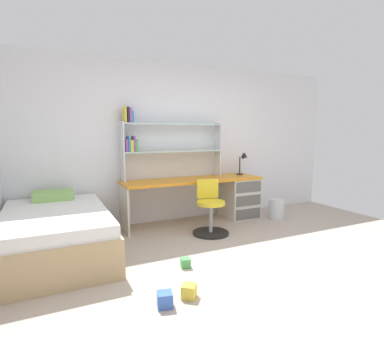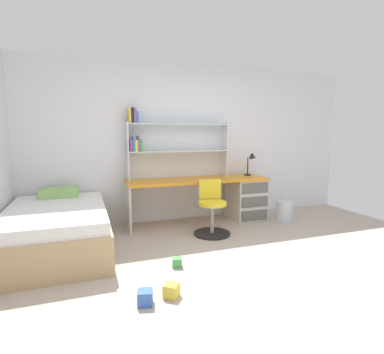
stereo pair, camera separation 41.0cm
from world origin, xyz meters
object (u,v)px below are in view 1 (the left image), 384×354
swivel_chair (210,213)px  toy_block_yellow_0 (189,291)px  desk (226,194)px  toy_block_green_2 (186,263)px  bookshelf_hutch (160,139)px  waste_bin (276,209)px  bed_platform (56,234)px  desk_lamp (244,160)px  toy_block_blue_1 (165,300)px

swivel_chair → toy_block_yellow_0: size_ratio=6.46×
desk → toy_block_green_2: 2.08m
bookshelf_hutch → waste_bin: bookshelf_hutch is taller
waste_bin → toy_block_green_2: bearing=-153.4°
swivel_chair → bed_platform: (-2.02, 0.01, -0.02)m
desk → swivel_chair: bearing=-136.7°
desk_lamp → toy_block_green_2: (-1.81, -1.55, -0.92)m
desk_lamp → toy_block_blue_1: desk_lamp is taller
desk_lamp → swivel_chair: size_ratio=0.50×
desk → bed_platform: 2.72m
desk_lamp → toy_block_blue_1: (-2.28, -2.17, -0.91)m
toy_block_green_2 → toy_block_blue_1: bearing=-127.0°
bookshelf_hutch → toy_block_green_2: bookshelf_hutch is taller
desk_lamp → toy_block_yellow_0: bearing=-133.7°
bed_platform → toy_block_blue_1: bed_platform is taller
swivel_chair → bed_platform: 2.02m
desk_lamp → waste_bin: size_ratio=1.15×
desk → toy_block_blue_1: bearing=-131.9°
toy_block_blue_1 → toy_block_green_2: bearing=53.0°
toy_block_blue_1 → toy_block_green_2: (0.47, 0.62, -0.01)m
bookshelf_hutch → desk_lamp: bearing=-4.4°
waste_bin → toy_block_yellow_0: bearing=-145.2°
swivel_chair → toy_block_yellow_0: swivel_chair is taller
toy_block_yellow_0 → toy_block_blue_1: 0.25m
swivel_chair → waste_bin: swivel_chair is taller
bed_platform → swivel_chair: bearing=-0.2°
bed_platform → toy_block_yellow_0: bed_platform is taller
bed_platform → toy_block_yellow_0: size_ratio=15.17×
toy_block_yellow_0 → desk_lamp: bearing=46.3°
bookshelf_hutch → toy_block_green_2: bearing=-101.1°
toy_block_yellow_0 → desk: bearing=51.4°
bookshelf_hutch → swivel_chair: (0.46, -0.78, -1.04)m
toy_block_blue_1 → toy_block_green_2: size_ratio=1.25×
bed_platform → toy_block_green_2: size_ratio=18.22×
desk_lamp → toy_block_blue_1: size_ratio=3.08×
swivel_chair → desk: bearing=43.3°
desk_lamp → waste_bin: 0.99m
waste_bin → swivel_chair: bearing=-172.0°
swivel_chair → toy_block_blue_1: size_ratio=6.19×
bookshelf_hutch → toy_block_green_2: size_ratio=16.47×
waste_bin → toy_block_yellow_0: (-2.39, -1.66, -0.11)m
bookshelf_hutch → desk_lamp: bookshelf_hutch is taller
toy_block_yellow_0 → toy_block_blue_1: size_ratio=0.96×
desk → desk_lamp: bearing=10.1°
bed_platform → toy_block_green_2: bed_platform is taller
desk_lamp → swivel_chair: (-1.03, -0.66, -0.67)m
bookshelf_hutch → waste_bin: 2.26m
desk_lamp → toy_block_yellow_0: desk_lamp is taller
desk → bed_platform: size_ratio=1.25×
desk_lamp → bed_platform: (-3.05, -0.66, -0.69)m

